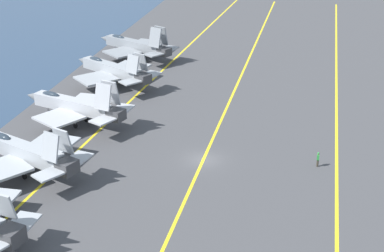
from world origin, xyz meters
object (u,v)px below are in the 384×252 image
(parked_jet_third, at_px, (75,105))
(parked_jet_fourth, at_px, (113,70))
(crew_green_vest, at_px, (318,159))
(parked_jet_fifth, at_px, (135,45))
(parked_jet_second, at_px, (26,152))

(parked_jet_third, relative_size, parked_jet_fourth, 1.03)
(parked_jet_third, distance_m, crew_green_vest, 32.37)
(parked_jet_fifth, bearing_deg, parked_jet_third, -177.60)
(crew_green_vest, bearing_deg, parked_jet_fourth, 56.98)
(parked_jet_fourth, relative_size, parked_jet_fifth, 0.97)
(parked_jet_third, bearing_deg, parked_jet_fourth, 0.75)
(parked_jet_second, height_order, parked_jet_fourth, parked_jet_second)
(parked_jet_fourth, distance_m, parked_jet_fifth, 14.65)
(parked_jet_fifth, distance_m, crew_green_vest, 48.55)
(parked_jet_third, bearing_deg, parked_jet_second, -179.65)
(parked_jet_fourth, bearing_deg, parked_jet_third, -179.25)
(parked_jet_second, height_order, crew_green_vest, parked_jet_second)
(parked_jet_third, bearing_deg, crew_green_vest, -99.60)
(parked_jet_second, bearing_deg, parked_jet_third, 0.35)
(parked_jet_second, distance_m, parked_jet_fifth, 44.15)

